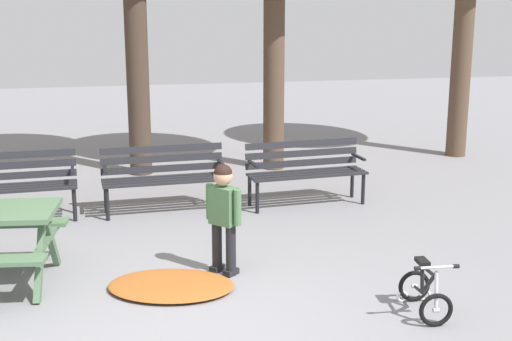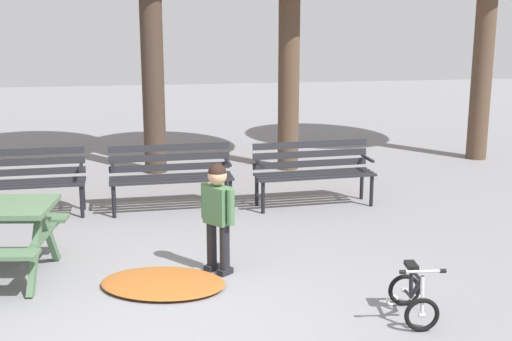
{
  "view_description": "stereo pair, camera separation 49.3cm",
  "coord_description": "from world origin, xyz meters",
  "px_view_note": "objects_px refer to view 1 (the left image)",
  "views": [
    {
      "loc": [
        -0.57,
        -5.35,
        2.69
      ],
      "look_at": [
        1.07,
        2.11,
        0.85
      ],
      "focal_mm": 49.34,
      "sensor_mm": 36.0,
      "label": 1
    },
    {
      "loc": [
        -0.08,
        -5.44,
        2.69
      ],
      "look_at": [
        1.07,
        2.11,
        0.85
      ],
      "focal_mm": 49.34,
      "sensor_mm": 36.0,
      "label": 2
    }
  ],
  "objects_px": {
    "park_bench_far_left": "(11,181)",
    "kids_bicycle": "(425,292)",
    "child_standing": "(223,209)",
    "park_bench_left": "(164,173)",
    "park_bench_right": "(305,167)"
  },
  "relations": [
    {
      "from": "park_bench_left",
      "to": "park_bench_right",
      "type": "distance_m",
      "value": 1.9
    },
    {
      "from": "park_bench_left",
      "to": "kids_bicycle",
      "type": "bearing_deg",
      "value": -61.76
    },
    {
      "from": "park_bench_far_left",
      "to": "park_bench_right",
      "type": "distance_m",
      "value": 3.8
    },
    {
      "from": "kids_bicycle",
      "to": "park_bench_far_left",
      "type": "bearing_deg",
      "value": 136.57
    },
    {
      "from": "child_standing",
      "to": "park_bench_far_left",
      "type": "bearing_deg",
      "value": 134.45
    },
    {
      "from": "park_bench_right",
      "to": "kids_bicycle",
      "type": "distance_m",
      "value": 3.58
    },
    {
      "from": "park_bench_far_left",
      "to": "child_standing",
      "type": "bearing_deg",
      "value": -45.55
    },
    {
      "from": "park_bench_far_left",
      "to": "child_standing",
      "type": "height_order",
      "value": "child_standing"
    },
    {
      "from": "child_standing",
      "to": "park_bench_left",
      "type": "bearing_deg",
      "value": 99.53
    },
    {
      "from": "park_bench_far_left",
      "to": "child_standing",
      "type": "relative_size",
      "value": 1.42
    },
    {
      "from": "park_bench_far_left",
      "to": "park_bench_left",
      "type": "bearing_deg",
      "value": -0.23
    },
    {
      "from": "park_bench_far_left",
      "to": "park_bench_right",
      "type": "relative_size",
      "value": 0.99
    },
    {
      "from": "park_bench_left",
      "to": "park_bench_right",
      "type": "height_order",
      "value": "same"
    },
    {
      "from": "park_bench_far_left",
      "to": "kids_bicycle",
      "type": "relative_size",
      "value": 2.78
    },
    {
      "from": "child_standing",
      "to": "kids_bicycle",
      "type": "bearing_deg",
      "value": -40.02
    }
  ]
}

